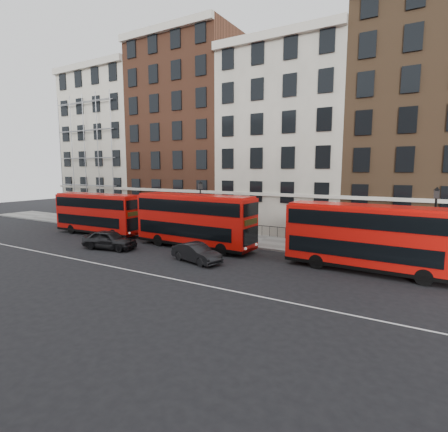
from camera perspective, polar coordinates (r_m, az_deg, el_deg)
The scene contains 13 objects.
ground at distance 23.22m, azimuth -5.19°, elevation -8.89°, with size 120.00×120.00×0.00m, color black.
pavement at distance 32.04m, azimuth 5.88°, elevation -4.12°, with size 80.00×5.00×0.15m, color slate.
kerb at distance 29.84m, azimuth 3.86°, elevation -4.97°, with size 80.00×0.30×0.16m, color gray.
road_centre_line at distance 21.70m, azimuth -8.32°, elevation -10.12°, with size 70.00×0.12×0.01m, color white.
building_terrace at distance 38.47m, azimuth 10.40°, elevation 12.99°, with size 64.00×11.95×22.00m.
bus_a at distance 37.51m, azimuth -19.92°, elevation 0.50°, with size 9.90×2.73×4.12m.
bus_b at distance 29.32m, azimuth -4.90°, elevation -0.56°, with size 10.81×2.97×4.50m.
bus_c at distance 24.22m, azimuth 22.34°, elevation -3.09°, with size 10.42×2.93×4.34m.
car_rear at distance 30.55m, azimuth -18.19°, elevation -3.69°, with size 1.85×4.60×1.57m, color black.
car_front at distance 25.11m, azimuth -4.54°, elevation -6.02°, with size 1.42×4.08×1.35m, color black.
lamp_post_left at distance 33.21m, azimuth -3.87°, elevation 1.57°, with size 0.44×0.44×5.33m.
lamp_post_right at distance 26.60m, azimuth 31.11°, elevation -1.06°, with size 0.44×0.44×5.33m.
iron_railings at distance 33.91m, azimuth 7.45°, elevation -2.50°, with size 6.60×0.06×1.00m, color black, non-canonical shape.
Camera 1 is at (13.07, -18.01, 6.62)m, focal length 28.00 mm.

